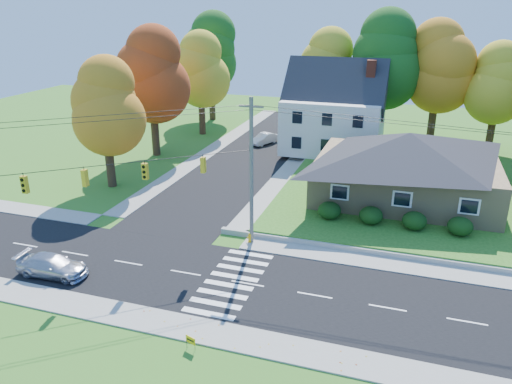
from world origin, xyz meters
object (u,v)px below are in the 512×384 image
white_car (264,139)px  fire_hydrant (250,238)px  silver_sedan (52,266)px  ranch_house (407,165)px

white_car → fire_hydrant: 25.54m
white_car → silver_sedan: bearing=-72.7°
ranch_house → fire_hydrant: ranch_house is taller
silver_sedan → white_car: silver_sedan is taller
silver_sedan → fire_hydrant: 12.59m
ranch_house → silver_sedan: ranch_house is taller
ranch_house → fire_hydrant: 14.82m
silver_sedan → fire_hydrant: silver_sedan is taller
white_car → fire_hydrant: white_car is taller
ranch_house → white_car: 21.44m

